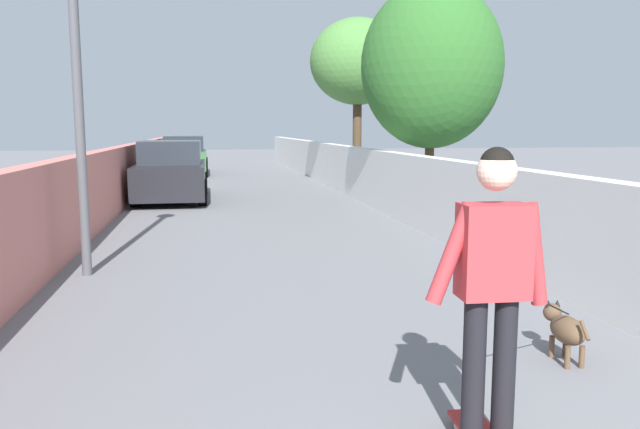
% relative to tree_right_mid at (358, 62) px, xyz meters
% --- Properties ---
extents(ground_plane, '(80.00, 80.00, 0.00)m').
position_rel_tree_right_mid_xyz_m(ground_plane, '(-5.00, 3.77, -3.91)').
color(ground_plane, slate).
extents(wall_left, '(48.00, 0.30, 1.43)m').
position_rel_tree_right_mid_xyz_m(wall_left, '(-7.00, 6.80, -3.20)').
color(wall_left, '#CC726B').
rests_on(wall_left, ground).
extents(fence_right, '(48.00, 0.30, 1.35)m').
position_rel_tree_right_mid_xyz_m(fence_right, '(-7.00, 0.74, -3.24)').
color(fence_right, white).
rests_on(fence_right, ground).
extents(tree_right_mid, '(3.01, 3.01, 5.29)m').
position_rel_tree_right_mid_xyz_m(tree_right_mid, '(0.00, 0.00, 0.00)').
color(tree_right_mid, '#473523').
rests_on(tree_right_mid, ground).
extents(tree_right_far, '(3.15, 3.15, 5.08)m').
position_rel_tree_right_mid_xyz_m(tree_right_far, '(-6.00, -0.27, -0.68)').
color(tree_right_far, '#473523').
rests_on(tree_right_far, ground).
extents(lamp_post, '(0.36, 0.36, 4.70)m').
position_rel_tree_right_mid_xyz_m(lamp_post, '(-11.40, 6.25, -0.74)').
color(lamp_post, '#4C4C51').
rests_on(lamp_post, ground).
extents(person_skateboarder, '(0.24, 0.71, 1.69)m').
position_rel_tree_right_mid_xyz_m(person_skateboarder, '(-16.43, 3.13, -2.84)').
color(person_skateboarder, black).
rests_on(person_skateboarder, skateboard).
extents(dog, '(1.56, 1.38, 1.06)m').
position_rel_tree_right_mid_xyz_m(dog, '(-15.19, 1.89, -3.64)').
color(dog, brown).
rests_on(dog, ground).
extents(car_near, '(4.10, 1.80, 1.54)m').
position_rel_tree_right_mid_xyz_m(car_near, '(-3.03, 5.65, -3.20)').
color(car_near, black).
rests_on(car_near, ground).
extents(car_far, '(4.08, 1.80, 1.54)m').
position_rel_tree_right_mid_xyz_m(car_far, '(5.96, 5.65, -3.20)').
color(car_far, '#336B38').
rests_on(car_far, ground).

